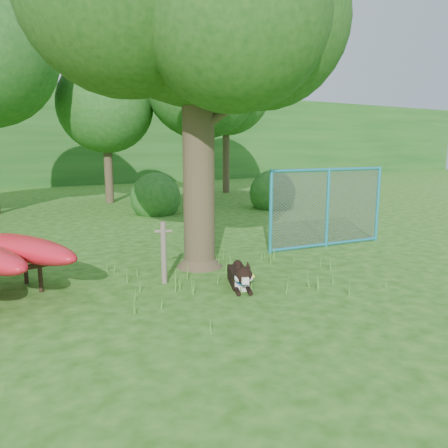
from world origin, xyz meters
TOP-DOWN VIEW (x-y plane):
  - ground at (0.00, 0.00)m, footprint 80.00×80.00m
  - wooden_post at (-0.96, 1.36)m, footprint 0.31×0.16m
  - husky_dog at (0.07, 0.43)m, footprint 0.70×1.16m
  - fence_section at (3.61, 2.01)m, footprint 3.28×0.42m
  - wildflower_clump at (0.19, 0.26)m, footprint 0.12×0.11m
  - bg_tree_c at (1.50, 13.00)m, footprint 4.00×4.00m
  - bg_tree_d at (5.00, 11.00)m, footprint 4.80×4.80m
  - bg_tree_e at (8.00, 14.00)m, footprint 4.60×4.60m
  - shrub_right at (6.50, 8.00)m, footprint 1.80×1.80m
  - shrub_mid at (2.00, 9.00)m, footprint 1.80×1.80m
  - wooded_hillside at (0.00, 28.00)m, footprint 80.00×12.00m

SIDE VIEW (x-z plane):
  - ground at x=0.00m, z-range 0.00..0.00m
  - shrub_right at x=6.50m, z-range -0.90..0.90m
  - shrub_mid at x=2.00m, z-range -0.90..0.90m
  - husky_dog at x=0.07m, z-range -0.08..0.48m
  - wildflower_clump at x=0.19m, z-range 0.08..0.34m
  - wooden_post at x=-0.96m, z-range 0.03..1.16m
  - fence_section at x=3.61m, z-range -0.64..2.56m
  - wooded_hillside at x=0.00m, z-range 0.00..6.00m
  - bg_tree_c at x=1.50m, z-range 1.05..7.17m
  - bg_tree_d at x=5.00m, z-range 1.33..8.83m
  - bg_tree_e at x=8.00m, z-range 1.46..9.01m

